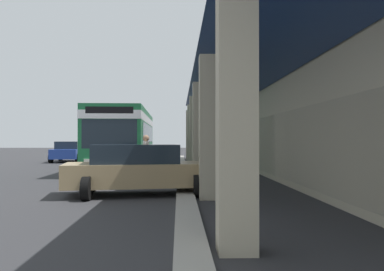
{
  "coord_description": "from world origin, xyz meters",
  "views": [
    {
      "loc": [
        19.24,
        2.83,
        1.62
      ],
      "look_at": [
        1.16,
        3.41,
        1.8
      ],
      "focal_mm": 37.8,
      "sensor_mm": 36.0,
      "label": 1
    }
  ],
  "objects_px": {
    "transit_bus": "(125,135)",
    "parked_sedan_tan": "(140,169)",
    "parked_sedan_blue": "(69,151)",
    "potted_palm": "(207,152)",
    "pedestrian": "(146,156)"
  },
  "relations": [
    {
      "from": "transit_bus",
      "to": "potted_palm",
      "type": "height_order",
      "value": "transit_bus"
    },
    {
      "from": "parked_sedan_blue",
      "to": "pedestrian",
      "type": "height_order",
      "value": "pedestrian"
    },
    {
      "from": "parked_sedan_blue",
      "to": "potted_palm",
      "type": "xyz_separation_m",
      "value": [
        3.57,
        9.85,
        0.04
      ]
    },
    {
      "from": "transit_bus",
      "to": "pedestrian",
      "type": "relative_size",
      "value": 6.3
    },
    {
      "from": "pedestrian",
      "to": "parked_sedan_blue",
      "type": "bearing_deg",
      "value": -155.26
    },
    {
      "from": "transit_bus",
      "to": "parked_sedan_tan",
      "type": "xyz_separation_m",
      "value": [
        10.17,
        1.8,
        -1.1
      ]
    },
    {
      "from": "transit_bus",
      "to": "pedestrian",
      "type": "height_order",
      "value": "transit_bus"
    },
    {
      "from": "pedestrian",
      "to": "parked_sedan_tan",
      "type": "bearing_deg",
      "value": 1.27
    },
    {
      "from": "parked_sedan_blue",
      "to": "pedestrian",
      "type": "relative_size",
      "value": 2.52
    },
    {
      "from": "transit_bus",
      "to": "potted_palm",
      "type": "relative_size",
      "value": 4.34
    },
    {
      "from": "pedestrian",
      "to": "potted_palm",
      "type": "relative_size",
      "value": 0.69
    },
    {
      "from": "transit_bus",
      "to": "parked_sedan_tan",
      "type": "height_order",
      "value": "transit_bus"
    },
    {
      "from": "parked_sedan_blue",
      "to": "parked_sedan_tan",
      "type": "relative_size",
      "value": 0.98
    },
    {
      "from": "parked_sedan_tan",
      "to": "pedestrian",
      "type": "xyz_separation_m",
      "value": [
        -3.04,
        -0.07,
        0.27
      ]
    },
    {
      "from": "transit_bus",
      "to": "pedestrian",
      "type": "distance_m",
      "value": 7.39
    }
  ]
}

